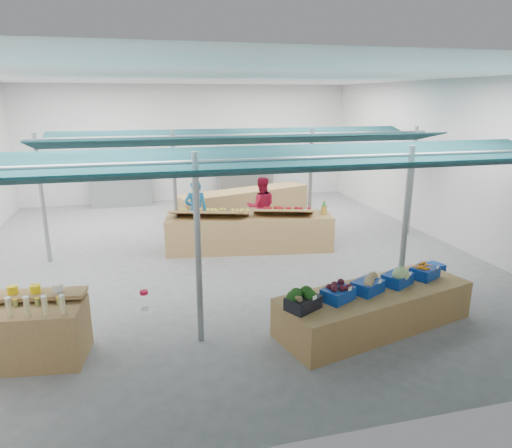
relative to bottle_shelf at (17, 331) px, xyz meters
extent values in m
plane|color=slate|center=(3.67, 3.91, -0.46)|extent=(13.00, 13.00, 0.00)
plane|color=silver|center=(3.67, 3.91, 3.74)|extent=(13.00, 13.00, 0.00)
plane|color=silver|center=(3.67, 10.41, 1.64)|extent=(12.00, 0.00, 12.00)
plane|color=silver|center=(9.67, 3.91, 1.64)|extent=(0.00, 13.00, 13.00)
cylinder|color=gray|center=(-0.33, 4.41, 1.04)|extent=(0.10, 0.10, 3.00)
cylinder|color=gray|center=(2.67, -0.09, 1.04)|extent=(0.10, 0.10, 3.00)
cylinder|color=gray|center=(2.67, 4.41, 1.04)|extent=(0.10, 0.10, 3.00)
cylinder|color=gray|center=(6.17, -0.09, 1.04)|extent=(0.10, 0.10, 3.00)
cylinder|color=gray|center=(6.17, 4.41, 1.04)|extent=(0.10, 0.10, 3.00)
cylinder|color=gray|center=(9.17, 4.41, 1.04)|extent=(0.10, 0.10, 3.00)
cylinder|color=gray|center=(4.42, -0.09, 2.39)|extent=(10.00, 0.06, 0.06)
cylinder|color=gray|center=(4.42, 4.41, 2.39)|extent=(10.00, 0.06, 0.06)
cube|color=black|center=(4.42, -0.74, 2.32)|extent=(9.50, 1.28, 0.30)
cube|color=black|center=(4.42, 0.56, 2.32)|extent=(9.50, 1.28, 0.30)
cube|color=black|center=(4.42, 3.76, 2.32)|extent=(9.50, 1.28, 0.30)
cube|color=black|center=(4.42, 5.06, 2.32)|extent=(9.50, 1.28, 0.30)
cube|color=#B23F33|center=(1.17, 9.91, 0.54)|extent=(2.00, 0.50, 2.00)
cube|color=#B23F33|center=(5.67, 9.91, 0.54)|extent=(2.00, 0.50, 2.00)
cube|color=olive|center=(0.00, -0.04, -0.04)|extent=(2.02, 1.10, 0.85)
cube|color=#997247|center=(0.03, 0.23, 0.47)|extent=(1.95, 0.62, 0.06)
cube|color=olive|center=(5.56, -0.34, -0.13)|extent=(3.58, 1.95, 0.66)
cube|color=olive|center=(4.45, 4.09, -0.02)|extent=(4.23, 1.57, 0.89)
cube|color=olive|center=(5.11, 7.64, -0.05)|extent=(4.62, 2.34, 0.82)
cube|color=navy|center=(7.36, 0.72, -0.18)|extent=(0.53, 0.43, 0.56)
imported|color=#1A70AC|center=(3.25, 5.19, 0.36)|extent=(0.65, 0.48, 1.65)
imported|color=#AD1536|center=(5.05, 5.19, 0.36)|extent=(0.89, 0.74, 1.65)
cube|color=black|center=(4.15, -0.71, 0.30)|extent=(0.61, 0.55, 0.20)
cube|color=white|center=(4.25, -0.90, 0.46)|extent=(0.07, 0.05, 0.06)
cube|color=navy|center=(4.79, -0.54, 0.30)|extent=(0.61, 0.55, 0.20)
cube|color=white|center=(4.89, -0.74, 0.46)|extent=(0.07, 0.05, 0.06)
cube|color=navy|center=(5.38, -0.39, 0.30)|extent=(0.61, 0.55, 0.20)
cube|color=white|center=(5.49, -0.58, 0.46)|extent=(0.07, 0.05, 0.06)
cube|color=navy|center=(6.02, -0.22, 0.30)|extent=(0.61, 0.55, 0.20)
cube|color=white|center=(6.13, -0.41, 0.46)|extent=(0.07, 0.05, 0.06)
cube|color=navy|center=(6.66, -0.06, 0.30)|extent=(0.61, 0.55, 0.20)
cube|color=white|center=(6.77, -0.25, 0.46)|extent=(0.07, 0.05, 0.06)
sphere|color=brown|center=(4.04, -0.86, 0.44)|extent=(0.09, 0.09, 0.09)
sphere|color=brown|center=(3.99, -0.88, 0.48)|extent=(0.06, 0.06, 0.06)
cylinder|color=red|center=(1.84, -0.52, 0.64)|extent=(0.12, 0.12, 0.05)
cube|color=white|center=(1.84, -0.58, 0.42)|extent=(0.10, 0.01, 0.07)
cube|color=#997247|center=(3.46, 4.14, 0.54)|extent=(2.02, 1.20, 0.26)
cube|color=#997247|center=(5.27, 3.88, 0.54)|extent=(1.63, 1.08, 0.26)
cylinder|color=#8C6019|center=(6.29, 3.73, 0.53)|extent=(0.14, 0.14, 0.22)
cone|color=#26661E|center=(6.29, 3.73, 0.72)|extent=(0.12, 0.12, 0.18)
camera|label=1|loc=(1.93, -6.63, 3.29)|focal=32.00mm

